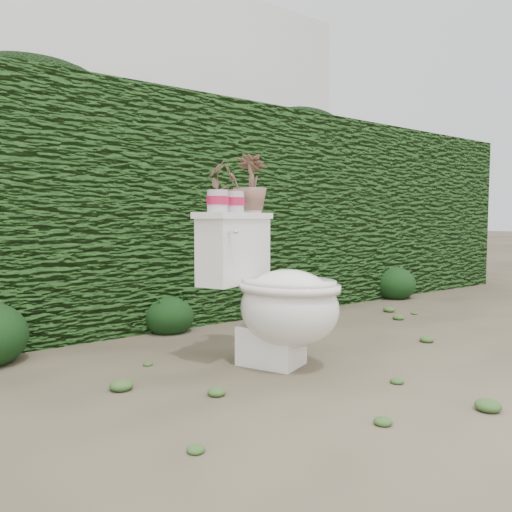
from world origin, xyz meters
TOP-DOWN VIEW (x-y plane):
  - ground at (0.00, 0.00)m, footprint 60.00×60.00m
  - hedge at (0.00, 1.60)m, footprint 8.00×1.00m
  - house_wall at (0.60, 6.00)m, footprint 8.00×3.50m
  - toilet at (0.03, 0.08)m, footprint 0.68×0.80m
  - potted_plant_left at (-0.21, 0.24)m, footprint 0.15×0.15m
  - potted_plant_center at (-0.07, 0.30)m, footprint 0.16×0.15m
  - potted_plant_right at (0.11, 0.37)m, footprint 0.24×0.24m
  - liriope_clump_2 at (-0.05, 1.08)m, footprint 0.33×0.33m
  - liriope_clump_3 at (1.25, 1.04)m, footprint 0.33×0.33m
  - liriope_clump_4 at (2.31, 1.09)m, footprint 0.40×0.40m

SIDE VIEW (x-z plane):
  - ground at x=0.00m, z-range 0.00..0.00m
  - liriope_clump_3 at x=1.25m, z-range 0.00..0.26m
  - liriope_clump_2 at x=-0.05m, z-range 0.00..0.26m
  - liriope_clump_4 at x=2.31m, z-range 0.00..0.32m
  - toilet at x=0.03m, z-range -0.03..0.74m
  - hedge at x=0.00m, z-range 0.00..1.60m
  - potted_plant_center at x=-0.07m, z-range 0.78..1.01m
  - potted_plant_left at x=-0.21m, z-range 0.78..1.02m
  - potted_plant_right at x=0.11m, z-range 0.78..1.08m
  - house_wall at x=0.60m, z-range 0.00..4.00m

